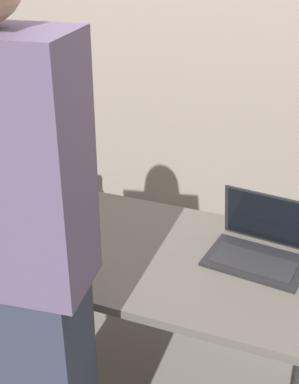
{
  "coord_description": "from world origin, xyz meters",
  "views": [
    {
      "loc": [
        0.69,
        -1.59,
        1.86
      ],
      "look_at": [
        0.06,
        0.0,
        0.99
      ],
      "focal_mm": 49.2,
      "sensor_mm": 36.0,
      "label": 1
    }
  ],
  "objects_px": {
    "beer_bottle_brown": "(44,172)",
    "beer_bottle_amber": "(44,184)",
    "beer_bottle_green": "(53,176)",
    "laptop": "(261,244)",
    "person_figure": "(20,281)"
  },
  "relations": [
    {
      "from": "beer_bottle_brown",
      "to": "beer_bottle_amber",
      "type": "bearing_deg",
      "value": -57.58
    },
    {
      "from": "beer_bottle_amber",
      "to": "beer_bottle_green",
      "type": "relative_size",
      "value": 0.99
    },
    {
      "from": "beer_bottle_green",
      "to": "beer_bottle_amber",
      "type": "bearing_deg",
      "value": -86.54
    },
    {
      "from": "laptop",
      "to": "beer_bottle_brown",
      "type": "distance_m",
      "value": 1.05
    },
    {
      "from": "person_figure",
      "to": "beer_bottle_green",
      "type": "bearing_deg",
      "value": 115.25
    },
    {
      "from": "beer_bottle_amber",
      "to": "beer_bottle_green",
      "type": "bearing_deg",
      "value": 93.46
    },
    {
      "from": "beer_bottle_amber",
      "to": "laptop",
      "type": "bearing_deg",
      "value": -1.38
    },
    {
      "from": "person_figure",
      "to": "beer_bottle_brown",
      "type": "bearing_deg",
      "value": 118.4
    },
    {
      "from": "laptop",
      "to": "beer_bottle_brown",
      "type": "xyz_separation_m",
      "value": [
        -1.04,
        0.16,
        0.05
      ]
    },
    {
      "from": "beer_bottle_green",
      "to": "person_figure",
      "type": "bearing_deg",
      "value": -64.75
    },
    {
      "from": "laptop",
      "to": "beer_bottle_amber",
      "type": "height_order",
      "value": "beer_bottle_amber"
    },
    {
      "from": "beer_bottle_amber",
      "to": "beer_bottle_brown",
      "type": "xyz_separation_m",
      "value": [
        -0.09,
        0.14,
        -0.02
      ]
    },
    {
      "from": "beer_bottle_green",
      "to": "person_figure",
      "type": "height_order",
      "value": "person_figure"
    },
    {
      "from": "beer_bottle_brown",
      "to": "laptop",
      "type": "bearing_deg",
      "value": -8.83
    },
    {
      "from": "beer_bottle_amber",
      "to": "beer_bottle_green",
      "type": "xyz_separation_m",
      "value": [
        -0.01,
        0.09,
        -0.0
      ]
    }
  ]
}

